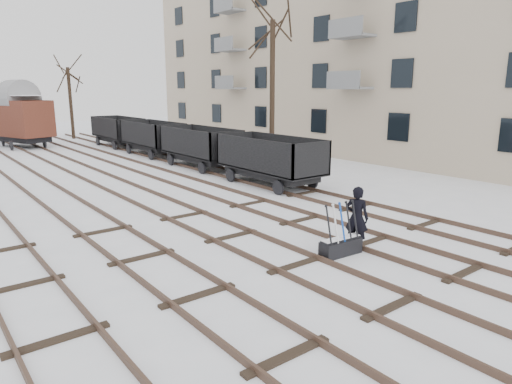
% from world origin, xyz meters
% --- Properties ---
extents(ground, '(120.00, 120.00, 0.00)m').
position_xyz_m(ground, '(0.00, 0.00, 0.00)').
color(ground, white).
rests_on(ground, ground).
extents(tracks, '(13.90, 52.00, 0.16)m').
position_xyz_m(tracks, '(-0.00, 13.67, 0.07)').
color(tracks, black).
rests_on(tracks, ground).
extents(apartment_block, '(10.12, 45.00, 16.10)m').
position_xyz_m(apartment_block, '(19.95, 14.00, 8.05)').
color(apartment_block, '#B9A98E').
rests_on(apartment_block, ground).
extents(ground_frame, '(1.32, 0.50, 1.49)m').
position_xyz_m(ground_frame, '(1.51, -0.17, 0.28)').
color(ground_frame, black).
rests_on(ground_frame, ground).
extents(worker, '(0.69, 0.80, 1.86)m').
position_xyz_m(worker, '(2.26, -0.07, 0.93)').
color(worker, black).
rests_on(worker, ground).
extents(freight_wagon_a, '(2.29, 5.72, 2.34)m').
position_xyz_m(freight_wagon_a, '(6.00, 8.38, 0.89)').
color(freight_wagon_a, black).
rests_on(freight_wagon_a, ground).
extents(freight_wagon_b, '(2.29, 5.72, 2.34)m').
position_xyz_m(freight_wagon_b, '(6.00, 14.78, 0.89)').
color(freight_wagon_b, black).
rests_on(freight_wagon_b, ground).
extents(freight_wagon_c, '(2.29, 5.72, 2.34)m').
position_xyz_m(freight_wagon_c, '(6.00, 21.18, 0.89)').
color(freight_wagon_c, black).
rests_on(freight_wagon_c, ground).
extents(freight_wagon_d, '(2.29, 5.72, 2.34)m').
position_xyz_m(freight_wagon_d, '(6.00, 27.58, 0.89)').
color(freight_wagon_d, black).
rests_on(freight_wagon_d, ground).
extents(box_van_wagon, '(4.36, 5.95, 4.08)m').
position_xyz_m(box_van_wagon, '(-0.16, 31.85, 2.37)').
color(box_van_wagon, black).
rests_on(box_van_wagon, ground).
extents(tree_near, '(0.30, 0.30, 8.36)m').
position_xyz_m(tree_near, '(9.64, 12.62, 4.18)').
color(tree_near, black).
rests_on(tree_near, ground).
extents(tree_far_right, '(0.30, 0.30, 6.46)m').
position_xyz_m(tree_far_right, '(4.91, 35.85, 3.23)').
color(tree_far_right, black).
rests_on(tree_far_right, ground).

